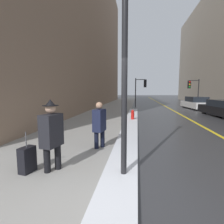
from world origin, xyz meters
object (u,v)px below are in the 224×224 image
Objects in this scene: traffic_light_far at (192,87)px; pedestrian_in_fedora at (52,133)px; lamp_post at (125,21)px; parked_car_black at (224,109)px; parked_car_white at (196,103)px; traffic_light_near at (142,86)px; fire_hydrant at (133,116)px; pedestrian_trailing at (99,123)px; rolling_suitcase at (27,160)px.

traffic_light_far is 1.92× the size of pedestrian_in_fedora.
lamp_post reaches higher than parked_car_black.
parked_car_white is (6.43, 16.07, -2.61)m from lamp_post.
traffic_light_near is 10.30m from fire_hydrant.
pedestrian_trailing is at bearing 147.26° from parked_car_white.
lamp_post is 1.19× the size of parked_car_white.
fire_hydrant is (2.19, 7.29, 0.04)m from rolling_suitcase.
lamp_post reaches higher than pedestrian_trailing.
lamp_post is 3.64m from rolling_suitcase.
lamp_post is at bearing -98.67° from traffic_light_near.
traffic_light_far is (5.73, 0.35, -0.10)m from traffic_light_near.
traffic_light_near is 3.52× the size of rolling_suitcase.
parked_car_black is 7.21m from fire_hydrant.
traffic_light_near is 2.21× the size of pedestrian_trailing.
parked_car_black is at bearing 57.11° from lamp_post.
rolling_suitcase is 7.61m from fire_hydrant.
traffic_light_near is at bearing 85.72° from fire_hydrant.
parked_car_white is at bearing 163.12° from rolling_suitcase.
traffic_light_far is 2.33m from parked_car_white.
pedestrian_in_fedora is at bearing 117.58° from rolling_suitcase.
parked_car_white is (-0.14, 5.90, 0.02)m from parked_car_black.
lamp_post is at bearing 60.20° from traffic_light_far.
traffic_light_far is 3.38× the size of rolling_suitcase.
pedestrian_trailing is at bearing 116.36° from lamp_post.
pedestrian_in_fedora is (-2.40, -17.19, -1.49)m from traffic_light_near.
rolling_suitcase is at bearing -178.88° from lamp_post.
traffic_light_near reaches higher than traffic_light_far.
lamp_post is at bearing 152.91° from parked_car_white.
pedestrian_in_fedora is 1.92m from pedestrian_trailing.
parked_car_white is at bearing 78.96° from traffic_light_far.
rolling_suitcase is at bearing -106.70° from fire_hydrant.
pedestrian_in_fedora is at bearing 176.10° from lamp_post.
fire_hydrant is (-6.59, -2.92, -0.23)m from parked_car_black.
traffic_light_near is at bearing -178.32° from rolling_suitcase.
parked_car_black is at bearing 150.63° from rolling_suitcase.
pedestrian_in_fedora is 1.11× the size of pedestrian_trailing.
rolling_suitcase is at bearing -62.42° from pedestrian_in_fedora.
lamp_post is 1.69× the size of traffic_light_far.
traffic_light_far is 0.65× the size of parked_car_black.
lamp_post is at bearing -89.92° from fire_hydrant.
traffic_light_far is at bearing -4.76° from parked_car_black.
pedestrian_trailing reaches higher than parked_car_black.
lamp_post is 1.62× the size of traffic_light_near.
pedestrian_trailing is at bearing 55.15° from traffic_light_far.
traffic_light_near is 0.74× the size of parked_car_white.
traffic_light_near reaches higher than parked_car_white.
parked_car_black is 5.90m from parked_car_white.
traffic_light_near is 5.74m from traffic_light_far.
fire_hydrant is (-0.01, 7.25, -2.86)m from lamp_post.
rolling_suitcase is at bearing -21.77° from pedestrian_trailing.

